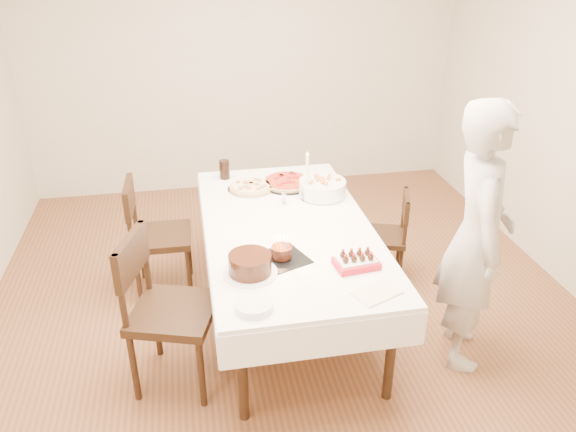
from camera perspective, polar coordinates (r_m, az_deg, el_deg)
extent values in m
plane|color=brown|center=(4.27, 0.11, -10.01)|extent=(5.00, 5.00, 0.00)
cube|color=beige|center=(6.01, -4.52, 15.21)|extent=(4.50, 0.04, 2.70)
cube|color=white|center=(4.07, 0.00, -5.65)|extent=(1.21, 2.17, 0.75)
imported|color=beige|center=(3.65, 18.60, -2.16)|extent=(0.60, 0.74, 1.76)
cylinder|color=beige|center=(4.42, -3.78, 2.94)|extent=(0.48, 0.48, 0.04)
cylinder|color=red|center=(4.50, -0.10, 3.46)|extent=(0.52, 0.52, 0.04)
cube|color=#B21E1E|center=(4.37, 3.33, 2.35)|extent=(0.31, 0.31, 0.01)
cylinder|color=white|center=(4.30, 3.51, 2.88)|extent=(0.36, 0.36, 0.12)
cylinder|color=white|center=(4.18, 1.95, 4.09)|extent=(0.11, 0.11, 0.39)
cylinder|color=black|center=(4.63, -6.47, 4.72)|extent=(0.09, 0.09, 0.16)
cylinder|color=black|center=(3.33, -3.88, -4.93)|extent=(0.43, 0.43, 0.13)
cube|color=black|center=(3.50, -0.63, -4.37)|extent=(0.38, 0.38, 0.01)
cylinder|color=#3E1B10|center=(3.46, -0.66, -3.19)|extent=(0.17, 0.17, 0.14)
cube|color=beige|center=(3.22, 8.97, -7.76)|extent=(0.31, 0.26, 0.02)
cylinder|color=white|center=(3.06, -3.47, -9.07)|extent=(0.24, 0.24, 0.04)
cylinder|color=white|center=(3.37, -3.87, -5.60)|extent=(0.31, 0.31, 0.01)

